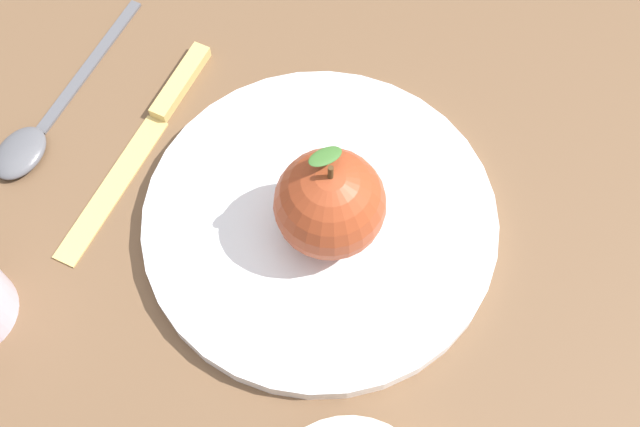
{
  "coord_description": "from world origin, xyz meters",
  "views": [
    {
      "loc": [
        -0.25,
        0.07,
        0.53
      ],
      "look_at": [
        -0.02,
        -0.01,
        0.02
      ],
      "focal_mm": 45.73,
      "sensor_mm": 36.0,
      "label": 1
    }
  ],
  "objects_px": {
    "dinner_plate": "(320,221)",
    "spoon": "(38,130)",
    "knife": "(150,129)",
    "apple": "(330,204)"
  },
  "relations": [
    {
      "from": "dinner_plate",
      "to": "knife",
      "type": "relative_size",
      "value": 1.61
    },
    {
      "from": "knife",
      "to": "spoon",
      "type": "bearing_deg",
      "value": 72.34
    },
    {
      "from": "dinner_plate",
      "to": "apple",
      "type": "distance_m",
      "value": 0.04
    },
    {
      "from": "spoon",
      "to": "knife",
      "type": "bearing_deg",
      "value": -107.66
    },
    {
      "from": "apple",
      "to": "dinner_plate",
      "type": "bearing_deg",
      "value": 17.33
    },
    {
      "from": "knife",
      "to": "spoon",
      "type": "height_order",
      "value": "spoon"
    },
    {
      "from": "knife",
      "to": "spoon",
      "type": "relative_size",
      "value": 1.06
    },
    {
      "from": "dinner_plate",
      "to": "knife",
      "type": "height_order",
      "value": "dinner_plate"
    },
    {
      "from": "knife",
      "to": "apple",
      "type": "bearing_deg",
      "value": -142.42
    },
    {
      "from": "dinner_plate",
      "to": "spoon",
      "type": "distance_m",
      "value": 0.23
    }
  ]
}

